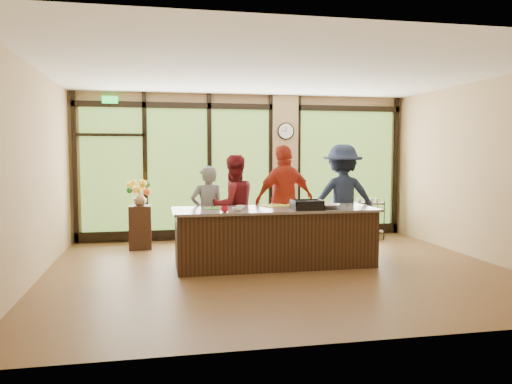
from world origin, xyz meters
name	(u,v)px	position (x,y,z in m)	size (l,w,h in m)	color
floor	(279,270)	(0.00, 0.00, 0.00)	(7.00, 7.00, 0.00)	brown
ceiling	(280,72)	(0.00, 0.00, 3.00)	(7.00, 7.00, 0.00)	white
back_wall	(245,167)	(0.00, 3.00, 1.50)	(7.00, 7.00, 0.00)	tan
left_wall	(33,174)	(-3.50, 0.00, 1.50)	(6.00, 6.00, 0.00)	tan
right_wall	(485,171)	(3.50, 0.00, 1.50)	(6.00, 6.00, 0.00)	tan
window_wall	(253,172)	(0.16, 2.95, 1.39)	(6.90, 0.12, 3.00)	tan
island_base	(275,238)	(0.00, 0.30, 0.44)	(3.10, 1.00, 0.88)	#331D11
countertop	(275,209)	(0.00, 0.30, 0.90)	(3.20, 1.10, 0.04)	gray
wall_clock	(286,131)	(0.85, 2.87, 2.25)	(0.36, 0.04, 0.36)	black
cook_left	(207,213)	(-1.00, 0.99, 0.79)	(0.58, 0.38, 1.58)	slate
cook_midleft	(233,206)	(-0.55, 1.08, 0.88)	(0.86, 0.67, 1.76)	maroon
cook_midright	(285,200)	(0.35, 1.03, 0.97)	(1.14, 0.47, 1.94)	#A42A19
cook_right	(342,199)	(1.45, 1.12, 0.97)	(1.26, 0.72, 1.95)	#192238
roasting_pan	(307,207)	(0.43, -0.01, 0.96)	(0.46, 0.35, 0.08)	black
mixing_bowl	(330,206)	(0.82, 0.02, 0.96)	(0.31, 0.31, 0.08)	silver
cutting_board_left	(216,208)	(-0.92, 0.43, 0.93)	(0.37, 0.27, 0.01)	#467D2D
cutting_board_center	(274,205)	(0.06, 0.63, 0.93)	(0.42, 0.32, 0.01)	gold
cutting_board_right	(300,204)	(0.54, 0.70, 0.93)	(0.42, 0.32, 0.01)	gold
prep_bowl_near	(237,209)	(-0.64, 0.03, 0.95)	(0.16, 0.16, 0.05)	white
prep_bowl_mid	(240,207)	(-0.54, 0.38, 0.94)	(0.14, 0.14, 0.05)	white
prep_bowl_far	(305,204)	(0.60, 0.64, 0.93)	(0.12, 0.12, 0.03)	white
red_ramekin	(225,209)	(-0.85, -0.08, 0.96)	(0.11, 0.11, 0.09)	#AF1124
flower_stand	(140,227)	(-2.14, 2.15, 0.41)	(0.41, 0.41, 0.81)	#331D11
flower_vase	(140,199)	(-2.14, 2.15, 0.94)	(0.25, 0.25, 0.26)	olive
bar_cart	(368,215)	(2.49, 2.33, 0.51)	(0.71, 0.56, 0.85)	#331D11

